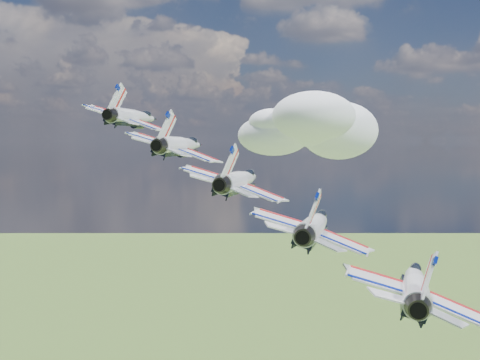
{
  "coord_description": "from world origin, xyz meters",
  "views": [
    {
      "loc": [
        -1.41,
        -75.61,
        153.26
      ],
      "look_at": [
        0.57,
        -10.82,
        149.05
      ],
      "focal_mm": 45.0,
      "sensor_mm": 36.0,
      "label": 1
    }
  ],
  "objects_px": {
    "jet_0": "(134,117)",
    "jet_1": "(181,145)",
    "jet_4": "(415,284)",
    "jet_2": "(240,180)",
    "jet_3": "(315,225)"
  },
  "relations": [
    {
      "from": "jet_0",
      "to": "jet_1",
      "type": "distance_m",
      "value": 11.54
    },
    {
      "from": "jet_0",
      "to": "jet_4",
      "type": "height_order",
      "value": "jet_0"
    },
    {
      "from": "jet_4",
      "to": "jet_2",
      "type": "bearing_deg",
      "value": 145.34
    },
    {
      "from": "jet_0",
      "to": "jet_1",
      "type": "relative_size",
      "value": 1.0
    },
    {
      "from": "jet_0",
      "to": "jet_4",
      "type": "xyz_separation_m",
      "value": [
        27.49,
        -33.96,
        -14.87
      ]
    },
    {
      "from": "jet_2",
      "to": "jet_3",
      "type": "distance_m",
      "value": 11.54
    },
    {
      "from": "jet_0",
      "to": "jet_2",
      "type": "xyz_separation_m",
      "value": [
        13.75,
        -16.98,
        -7.43
      ]
    },
    {
      "from": "jet_1",
      "to": "jet_4",
      "type": "xyz_separation_m",
      "value": [
        20.62,
        -25.47,
        -11.15
      ]
    },
    {
      "from": "jet_3",
      "to": "jet_4",
      "type": "relative_size",
      "value": 1.0
    },
    {
      "from": "jet_3",
      "to": "jet_4",
      "type": "bearing_deg",
      "value": -34.66
    },
    {
      "from": "jet_1",
      "to": "jet_3",
      "type": "bearing_deg",
      "value": -34.66
    },
    {
      "from": "jet_0",
      "to": "jet_3",
      "type": "relative_size",
      "value": 1.0
    },
    {
      "from": "jet_0",
      "to": "jet_4",
      "type": "distance_m",
      "value": 46.15
    },
    {
      "from": "jet_0",
      "to": "jet_1",
      "type": "height_order",
      "value": "jet_0"
    },
    {
      "from": "jet_0",
      "to": "jet_1",
      "type": "xyz_separation_m",
      "value": [
        6.87,
        -8.49,
        -3.72
      ]
    }
  ]
}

